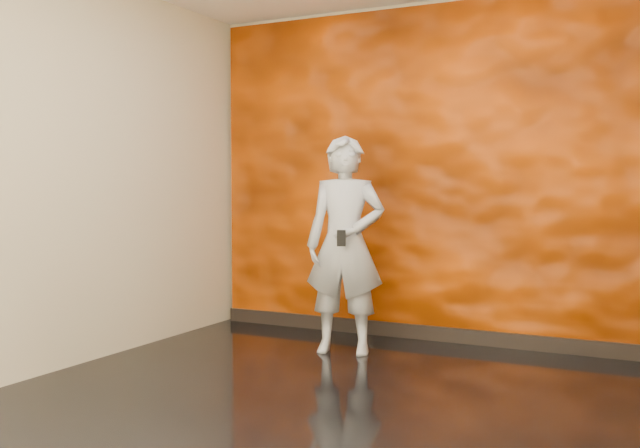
# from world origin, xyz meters

# --- Properties ---
(room) EXTENTS (4.02, 4.02, 2.81)m
(room) POSITION_xyz_m (0.00, 0.00, 1.40)
(room) COLOR black
(room) RESTS_ON ground
(feature_wall) EXTENTS (3.90, 0.06, 2.75)m
(feature_wall) POSITION_xyz_m (0.00, 1.96, 1.38)
(feature_wall) COLOR #FA5300
(feature_wall) RESTS_ON ground
(baseboard) EXTENTS (3.90, 0.04, 0.12)m
(baseboard) POSITION_xyz_m (0.00, 1.92, 0.06)
(baseboard) COLOR black
(baseboard) RESTS_ON ground
(man) EXTENTS (0.68, 0.52, 1.66)m
(man) POSITION_xyz_m (-0.45, 1.22, 0.83)
(man) COLOR #9196A0
(man) RESTS_ON ground
(phone) EXTENTS (0.06, 0.04, 0.12)m
(phone) POSITION_xyz_m (-0.38, 1.01, 0.90)
(phone) COLOR black
(phone) RESTS_ON man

